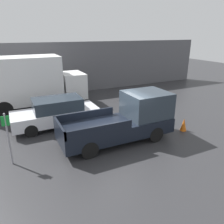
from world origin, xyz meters
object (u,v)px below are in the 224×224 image
car (56,112)px  newspaper_box (5,95)px  pickup_truck (127,119)px  parking_sign (8,136)px  delivery_truck (27,82)px  traffic_cone (184,125)px

car → newspaper_box: 7.07m
pickup_truck → parking_sign: pickup_truck is taller
delivery_truck → car: bearing=-75.0°
parking_sign → delivery_truck: bearing=77.9°
newspaper_box → traffic_cone: 13.36m
delivery_truck → newspaper_box: delivery_truck is taller
newspaper_box → traffic_cone: size_ratio=1.45×
car → pickup_truck: bearing=-48.6°
car → delivery_truck: bearing=105.0°
delivery_truck → newspaper_box: size_ratio=7.12×
pickup_truck → delivery_truck: 7.96m
delivery_truck → parking_sign: (-1.48, -6.91, -0.66)m
pickup_truck → car: 4.17m
delivery_truck → parking_sign: delivery_truck is taller
pickup_truck → traffic_cone: 3.38m
delivery_truck → traffic_cone: 10.39m
newspaper_box → parking_sign: bearing=-89.6°
pickup_truck → traffic_cone: (3.26, -0.53, -0.70)m
parking_sign → newspaper_box: bearing=90.4°
car → parking_sign: bearing=-129.1°
car → traffic_cone: bearing=-31.3°
car → parking_sign: parking_sign is taller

